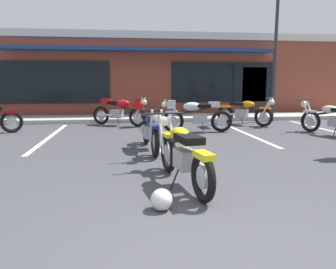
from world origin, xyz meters
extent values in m
plane|color=#3D3D42|center=(0.00, 3.44, 0.00)|extent=(80.00, 80.00, 0.00)
cube|color=#A8A59E|center=(0.00, 10.56, 0.07)|extent=(22.00, 1.80, 0.14)
cube|color=brown|center=(0.00, 14.54, 1.78)|extent=(18.21, 5.40, 3.55)
cube|color=beige|center=(0.00, 11.81, 3.40)|extent=(18.21, 0.06, 0.30)
cube|color=black|center=(-3.64, 11.80, 1.45)|extent=(4.66, 0.06, 1.70)
cube|color=black|center=(3.64, 11.80, 1.45)|extent=(4.66, 0.06, 1.70)
cube|color=#33281E|center=(5.01, 11.80, 1.05)|extent=(1.10, 0.06, 2.10)
cube|color=navy|center=(0.00, 11.39, 2.75)|extent=(10.93, 0.90, 0.12)
cube|color=silver|center=(-2.75, 6.96, 0.00)|extent=(0.12, 4.80, 0.01)
cube|color=silver|center=(0.00, 6.96, 0.00)|extent=(0.12, 4.80, 0.01)
cube|color=silver|center=(2.75, 6.96, 0.00)|extent=(0.12, 4.80, 0.01)
cube|color=silver|center=(5.50, 6.96, 0.00)|extent=(0.12, 4.80, 0.01)
torus|color=black|center=(0.22, 1.65, 0.32)|extent=(0.21, 0.65, 0.64)
cylinder|color=#B7B7BC|center=(0.22, 1.65, 0.32)|extent=(0.11, 0.29, 0.29)
torus|color=black|center=(-0.02, 3.07, 0.32)|extent=(0.21, 0.65, 0.64)
cylinder|color=#B7B7BC|center=(-0.02, 3.07, 0.32)|extent=(0.11, 0.29, 0.29)
cylinder|color=silver|center=(-0.13, 3.15, 0.64)|extent=(0.10, 0.33, 0.66)
cylinder|color=silver|center=(0.05, 3.18, 0.64)|extent=(0.10, 0.33, 0.66)
cylinder|color=black|center=(-0.05, 3.25, 0.96)|extent=(0.66, 0.14, 0.03)
sphere|color=silver|center=(-0.06, 3.33, 0.82)|extent=(0.20, 0.20, 0.17)
cube|color=yellow|center=(-0.03, 3.11, 0.62)|extent=(0.20, 0.38, 0.06)
cube|color=#9E9EA3|center=(0.11, 2.28, 0.40)|extent=(0.30, 0.43, 0.28)
cylinder|color=silver|center=(0.31, 1.94, 0.36)|extent=(0.16, 0.55, 0.07)
cylinder|color=black|center=(0.08, 2.48, 0.64)|extent=(0.22, 0.94, 0.26)
ellipsoid|color=yellow|center=(0.08, 2.50, 0.72)|extent=(0.34, 0.52, 0.22)
cube|color=black|center=(0.14, 2.14, 0.72)|extent=(0.36, 0.56, 0.10)
cube|color=yellow|center=(0.22, 1.63, 0.60)|extent=(0.22, 0.38, 0.08)
cylinder|color=black|center=(-0.05, 2.18, 0.14)|extent=(0.14, 0.05, 0.29)
torus|color=black|center=(-4.00, 7.82, 0.32)|extent=(0.61, 0.39, 0.64)
cylinder|color=#B7B7BC|center=(-4.00, 7.82, 0.32)|extent=(0.28, 0.19, 0.29)
cylinder|color=silver|center=(-4.31, 7.82, 0.36)|extent=(0.52, 0.32, 0.07)
cube|color=maroon|center=(-3.99, 7.83, 0.60)|extent=(0.39, 0.31, 0.08)
torus|color=black|center=(4.73, 6.76, 0.32)|extent=(0.36, 0.62, 0.64)
cylinder|color=#B7B7BC|center=(4.73, 6.76, 0.32)|extent=(0.17, 0.29, 0.29)
cylinder|color=silver|center=(4.60, 6.81, 0.64)|extent=(0.18, 0.31, 0.66)
cylinder|color=silver|center=(4.77, 6.89, 0.64)|extent=(0.18, 0.31, 0.66)
cylinder|color=black|center=(4.65, 6.92, 0.96)|extent=(0.61, 0.30, 0.03)
sphere|color=silver|center=(4.62, 7.00, 0.82)|extent=(0.23, 0.23, 0.17)
cube|color=beige|center=(4.71, 6.80, 0.62)|extent=(0.28, 0.39, 0.06)
cylinder|color=black|center=(4.98, 6.21, 0.64)|extent=(0.45, 0.88, 0.26)
ellipsoid|color=beige|center=(4.97, 6.23, 0.72)|extent=(0.44, 0.54, 0.22)
cylinder|color=black|center=(4.93, 5.89, 0.14)|extent=(0.13, 0.08, 0.29)
torus|color=black|center=(2.86, 9.10, 0.32)|extent=(0.51, 0.54, 0.64)
cylinder|color=#B7B7BC|center=(2.86, 9.10, 0.32)|extent=(0.24, 0.25, 0.29)
torus|color=black|center=(3.83, 8.04, 0.32)|extent=(0.51, 0.54, 0.64)
cylinder|color=#B7B7BC|center=(3.83, 8.04, 0.32)|extent=(0.24, 0.25, 0.29)
cylinder|color=silver|center=(3.97, 8.03, 0.64)|extent=(0.25, 0.27, 0.66)
cylinder|color=silver|center=(3.83, 7.91, 0.64)|extent=(0.25, 0.27, 0.66)
cylinder|color=black|center=(3.95, 7.91, 0.96)|extent=(0.51, 0.47, 0.03)
sphere|color=silver|center=(4.01, 7.85, 0.82)|extent=(0.24, 0.24, 0.17)
cube|color=orange|center=(3.86, 8.01, 0.62)|extent=(0.35, 0.36, 0.06)
cube|color=#9E9EA3|center=(3.29, 8.63, 0.40)|extent=(0.45, 0.46, 0.28)
cylinder|color=silver|center=(2.94, 8.81, 0.36)|extent=(0.42, 0.45, 0.07)
cylinder|color=black|center=(3.43, 8.48, 0.64)|extent=(0.68, 0.73, 0.26)
ellipsoid|color=orange|center=(3.44, 8.47, 0.72)|extent=(0.52, 0.53, 0.22)
cube|color=black|center=(3.20, 8.73, 0.72)|extent=(0.56, 0.57, 0.10)
cube|color=orange|center=(2.84, 9.12, 0.60)|extent=(0.36, 0.37, 0.08)
cylinder|color=black|center=(3.38, 8.80, 0.14)|extent=(0.12, 0.11, 0.29)
torus|color=black|center=(-0.22, 5.58, 0.32)|extent=(0.14, 0.64, 0.64)
cylinder|color=#B7B7BC|center=(-0.22, 5.58, 0.32)|extent=(0.08, 0.29, 0.29)
torus|color=black|center=(-0.14, 4.14, 0.32)|extent=(0.14, 0.64, 0.64)
cylinder|color=#B7B7BC|center=(-0.14, 4.14, 0.32)|extent=(0.08, 0.29, 0.29)
cylinder|color=silver|center=(-0.04, 4.05, 0.64)|extent=(0.06, 0.33, 0.66)
cylinder|color=silver|center=(-0.22, 4.04, 0.64)|extent=(0.06, 0.33, 0.66)
cylinder|color=black|center=(-0.13, 3.96, 0.96)|extent=(0.66, 0.07, 0.03)
sphere|color=silver|center=(-0.12, 3.88, 0.82)|extent=(0.18, 0.18, 0.17)
cube|color=navy|center=(-0.14, 4.10, 0.62)|extent=(0.16, 0.37, 0.06)
cube|color=#9E9EA3|center=(-0.18, 4.94, 0.40)|extent=(0.26, 0.41, 0.28)
cylinder|color=silver|center=(-0.35, 5.30, 0.36)|extent=(0.10, 0.55, 0.07)
cylinder|color=black|center=(-0.17, 4.74, 0.64)|extent=(0.12, 0.94, 0.26)
ellipsoid|color=navy|center=(-0.17, 4.72, 0.72)|extent=(0.29, 0.49, 0.22)
cube|color=black|center=(-0.19, 5.08, 0.72)|extent=(0.31, 0.54, 0.10)
cube|color=navy|center=(-0.22, 5.60, 0.60)|extent=(0.18, 0.37, 0.08)
cylinder|color=black|center=(-0.01, 5.02, 0.14)|extent=(0.14, 0.03, 0.29)
torus|color=black|center=(2.13, 7.14, 0.32)|extent=(0.65, 0.18, 0.64)
cylinder|color=#B7B7BC|center=(2.13, 7.14, 0.32)|extent=(0.29, 0.09, 0.29)
torus|color=black|center=(0.70, 7.31, 0.32)|extent=(0.65, 0.18, 0.64)
cylinder|color=#B7B7BC|center=(0.70, 7.31, 0.32)|extent=(0.29, 0.09, 0.29)
cylinder|color=silver|center=(0.59, 7.23, 0.64)|extent=(0.33, 0.08, 0.66)
cylinder|color=silver|center=(0.61, 7.41, 0.64)|extent=(0.33, 0.08, 0.66)
cylinder|color=black|center=(0.52, 7.33, 0.96)|extent=(0.11, 0.66, 0.03)
sphere|color=silver|center=(0.44, 7.34, 0.82)|extent=(0.19, 0.19, 0.17)
cube|color=silver|center=(0.66, 7.32, 0.62)|extent=(0.37, 0.18, 0.06)
cube|color=#9E9EA3|center=(1.49, 7.21, 0.40)|extent=(0.43, 0.29, 0.28)
cylinder|color=silver|center=(1.87, 7.31, 0.36)|extent=(0.55, 0.14, 0.07)
cylinder|color=black|center=(1.29, 7.24, 0.64)|extent=(0.94, 0.17, 0.26)
ellipsoid|color=silver|center=(1.25, 7.24, 0.76)|extent=(0.55, 0.36, 0.26)
cube|color=silver|center=(0.65, 7.32, 0.76)|extent=(0.27, 0.31, 0.36)
cube|color=black|center=(1.59, 7.20, 0.78)|extent=(0.43, 0.29, 0.10)
cube|color=silver|center=(1.89, 7.17, 0.82)|extent=(0.34, 0.24, 0.16)
cylinder|color=black|center=(1.54, 7.03, 0.14)|extent=(0.04, 0.14, 0.29)
torus|color=black|center=(-1.54, 9.35, 0.32)|extent=(0.60, 0.41, 0.64)
cylinder|color=#B7B7BC|center=(-1.54, 9.35, 0.32)|extent=(0.28, 0.20, 0.29)
torus|color=black|center=(-0.30, 8.61, 0.32)|extent=(0.60, 0.41, 0.64)
cylinder|color=#B7B7BC|center=(-0.30, 8.61, 0.32)|extent=(0.28, 0.20, 0.29)
cylinder|color=silver|center=(-0.17, 8.64, 0.64)|extent=(0.30, 0.20, 0.66)
cylinder|color=silver|center=(-0.26, 8.49, 0.64)|extent=(0.30, 0.20, 0.66)
cylinder|color=black|center=(-0.14, 8.52, 0.96)|extent=(0.36, 0.58, 0.03)
sphere|color=silver|center=(-0.07, 8.48, 0.82)|extent=(0.23, 0.23, 0.17)
cube|color=#B70F14|center=(-0.26, 8.59, 0.62)|extent=(0.38, 0.30, 0.06)
cube|color=#9E9EA3|center=(-0.99, 9.02, 0.40)|extent=(0.47, 0.41, 0.28)
cylinder|color=silver|center=(-1.38, 9.09, 0.36)|extent=(0.51, 0.34, 0.07)
cylinder|color=black|center=(-0.81, 8.92, 0.64)|extent=(0.84, 0.53, 0.26)
ellipsoid|color=#B70F14|center=(-0.78, 8.90, 0.76)|extent=(0.60, 0.52, 0.26)
cube|color=#B70F14|center=(-0.25, 8.59, 0.76)|extent=(0.35, 0.36, 0.36)
cube|color=black|center=(-1.07, 9.07, 0.78)|extent=(0.47, 0.41, 0.10)
cube|color=#B70F14|center=(-1.33, 9.23, 0.82)|extent=(0.38, 0.34, 0.16)
cylinder|color=black|center=(-0.95, 9.21, 0.14)|extent=(0.09, 0.13, 0.29)
sphere|color=silver|center=(-0.32, 1.45, 0.13)|extent=(0.26, 0.26, 0.26)
cube|color=black|center=(-0.32, 1.56, 0.12)|extent=(0.18, 0.03, 0.09)
cylinder|color=#2D2D33|center=(4.80, 9.46, 2.51)|extent=(0.12, 0.12, 5.02)
camera|label=1|loc=(-0.73, -2.15, 1.50)|focal=34.83mm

